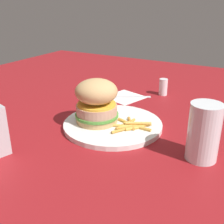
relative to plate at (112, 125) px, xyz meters
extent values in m
plane|color=maroon|center=(-0.01, 0.00, -0.01)|extent=(1.60, 1.60, 0.00)
cylinder|color=white|center=(0.00, 0.00, 0.00)|extent=(0.25, 0.25, 0.01)
cylinder|color=tan|center=(-0.04, -0.01, 0.01)|extent=(0.10, 0.10, 0.01)
cylinder|color=#4C9338|center=(-0.04, -0.01, 0.02)|extent=(0.11, 0.11, 0.01)
cylinder|color=tan|center=(-0.04, -0.01, 0.04)|extent=(0.10, 0.10, 0.02)
cylinder|color=yellow|center=(-0.04, -0.01, 0.05)|extent=(0.10, 0.10, 0.00)
ellipsoid|color=tan|center=(-0.04, -0.01, 0.09)|extent=(0.10, 0.10, 0.06)
cylinder|color=gold|center=(0.05, 0.02, 0.01)|extent=(0.05, 0.06, 0.01)
cylinder|color=gold|center=(0.05, 0.01, 0.01)|extent=(0.05, 0.06, 0.01)
cylinder|color=#E5B251|center=(0.06, 0.02, 0.01)|extent=(0.05, 0.03, 0.01)
cylinder|color=gold|center=(0.07, 0.00, 0.01)|extent=(0.04, 0.04, 0.01)
cylinder|color=#E5B251|center=(0.05, 0.00, 0.01)|extent=(0.08, 0.03, 0.01)
cylinder|color=gold|center=(0.03, 0.01, 0.01)|extent=(0.06, 0.02, 0.01)
cylinder|color=gold|center=(0.04, 0.01, 0.01)|extent=(0.02, 0.07, 0.01)
cylinder|color=#E5B251|center=(0.07, 0.01, 0.02)|extent=(0.06, 0.04, 0.01)
cylinder|color=gold|center=(0.07, 0.01, 0.01)|extent=(0.07, 0.01, 0.01)
cylinder|color=gold|center=(0.07, 0.01, 0.01)|extent=(0.05, 0.06, 0.01)
cylinder|color=gold|center=(0.05, -0.02, 0.01)|extent=(0.05, 0.08, 0.01)
cube|color=white|center=(-0.08, 0.22, -0.01)|extent=(0.14, 0.14, 0.00)
cube|color=silver|center=(-0.05, 0.24, 0.00)|extent=(0.10, 0.07, 0.00)
cube|color=silver|center=(-0.11, 0.20, 0.00)|extent=(0.04, 0.04, 0.00)
cylinder|color=silver|center=(-0.14, 0.19, 0.00)|extent=(0.03, 0.02, 0.00)
cylinder|color=silver|center=(-0.14, 0.18, 0.00)|extent=(0.03, 0.02, 0.00)
cylinder|color=silver|center=(-0.14, 0.18, 0.00)|extent=(0.03, 0.02, 0.00)
cylinder|color=silver|center=(0.23, -0.04, 0.05)|extent=(0.06, 0.06, 0.12)
cylinder|color=black|center=(0.23, -0.04, 0.03)|extent=(0.06, 0.06, 0.08)
cylinder|color=white|center=(0.02, 0.31, 0.02)|extent=(0.03, 0.03, 0.06)
camera|label=1|loc=(0.31, -0.56, 0.30)|focal=44.90mm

